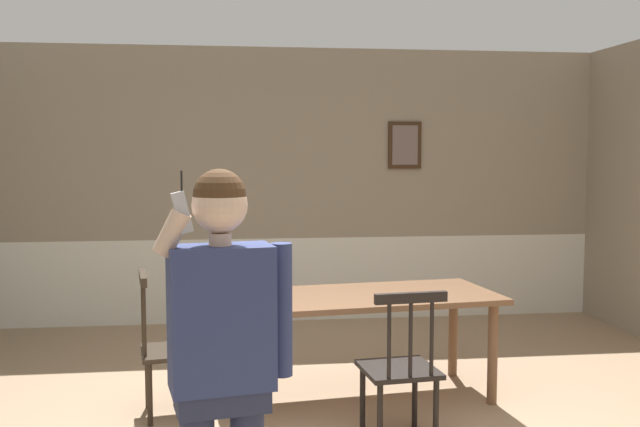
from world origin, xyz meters
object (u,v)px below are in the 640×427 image
(dining_table, at_px, (361,306))
(chair_near_window, at_px, (168,347))
(person_figure, at_px, (223,348))
(chair_by_doorway, at_px, (401,368))

(dining_table, bearing_deg, chair_near_window, -173.17)
(dining_table, xyz_separation_m, person_figure, (-0.95, -2.10, 0.31))
(dining_table, relative_size, chair_near_window, 2.07)
(dining_table, xyz_separation_m, chair_near_window, (-1.34, -0.16, -0.21))
(dining_table, xyz_separation_m, chair_by_doorway, (0.10, -0.81, -0.20))
(chair_near_window, relative_size, chair_by_doorway, 1.01)
(dining_table, relative_size, chair_by_doorway, 2.10)
(dining_table, height_order, person_figure, person_figure)
(chair_by_doorway, distance_m, person_figure, 1.73)
(chair_near_window, height_order, person_figure, person_figure)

